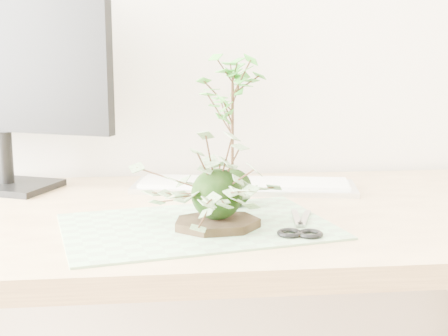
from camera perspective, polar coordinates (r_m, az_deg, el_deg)
The scene contains 8 objects.
desk at distance 1.25m, azimuth 0.28°, elevation -7.70°, with size 1.60×0.70×0.74m.
cutting_mat at distance 1.10m, azimuth -2.45°, elevation -5.34°, with size 0.46×0.31×0.00m, color gray.
stone_dish at distance 1.09m, azimuth -0.65°, elevation -5.09°, with size 0.16×0.16×0.01m, color black.
ivy_kokedama at distance 1.06m, azimuth -0.66°, elevation -0.21°, with size 0.27×0.27×0.18m.
maple_kokedama at distance 1.21m, azimuth 0.78°, elevation 6.92°, with size 0.19×0.19×0.32m.
keyboard at distance 1.40m, azimuth 1.83°, elevation -1.59°, with size 0.52×0.24×0.02m.
monitor at distance 1.46m, azimuth -19.79°, elevation 8.60°, with size 0.49×0.25×0.47m.
scissors at distance 1.07m, azimuth 7.29°, elevation -5.63°, with size 0.09×0.18×0.01m.
Camera 1 is at (-0.12, 0.05, 1.05)m, focal length 50.00 mm.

